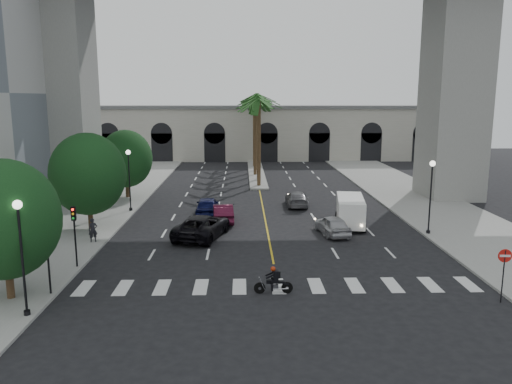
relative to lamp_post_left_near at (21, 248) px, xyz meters
name	(u,v)px	position (x,y,z in m)	size (l,w,h in m)	color
ground	(276,276)	(11.40, 5.00, -3.22)	(140.00, 140.00, 0.00)	black
sidewalk_left	(85,214)	(-3.60, 20.00, -3.15)	(8.00, 100.00, 0.15)	gray
sidewalk_right	(440,212)	(26.40, 20.00, -3.15)	(8.00, 100.00, 0.15)	gray
median	(256,173)	(11.40, 43.00, -3.12)	(2.00, 24.00, 0.20)	gray
pier_building	(253,132)	(11.40, 60.00, 1.04)	(71.00, 10.50, 8.50)	beige
bridge	(299,0)	(14.82, 27.00, 15.29)	(75.00, 13.00, 26.00)	gray
palm_a	(259,103)	(11.40, 33.00, 5.88)	(3.20, 3.20, 10.30)	#47331E
palm_b	(259,100)	(11.50, 37.00, 6.15)	(3.20, 3.20, 10.60)	#47331E
palm_c	(255,104)	(11.20, 41.00, 5.69)	(3.20, 3.20, 10.10)	#47331E
palm_d	(257,98)	(11.55, 45.00, 6.43)	(3.20, 3.20, 10.90)	#47331E
palm_e	(254,101)	(11.30, 49.00, 5.97)	(3.20, 3.20, 10.40)	#47331E
palm_f	(256,99)	(11.60, 53.00, 6.24)	(3.20, 3.20, 10.70)	#47331E
street_tree_near	(4,219)	(-1.60, 2.00, 0.80)	(5.20, 5.20, 6.89)	#382616
street_tree_mid	(88,174)	(-1.60, 15.00, 0.99)	(5.44, 5.44, 7.21)	#382616
street_tree_far	(126,159)	(-1.60, 27.00, 0.68)	(5.04, 5.04, 6.68)	#382616
lamp_post_left_near	(21,248)	(0.00, 0.00, 0.00)	(0.40, 0.40, 5.35)	black
lamp_post_left_far	(129,175)	(0.00, 21.00, 0.00)	(0.40, 0.40, 5.35)	black
lamp_post_right	(431,191)	(22.80, 13.00, 0.00)	(0.40, 0.40, 5.35)	black
traffic_signal_near	(47,247)	(0.10, 2.50, -0.71)	(0.25, 0.18, 3.65)	black
traffic_signal_far	(74,226)	(0.10, 6.50, -0.71)	(0.25, 0.18, 3.65)	black
motorcycle_rider	(275,281)	(11.16, 2.55, -2.59)	(1.95, 0.53, 1.40)	black
car_a	(332,225)	(16.01, 13.39, -2.52)	(1.65, 4.10, 1.40)	#AAAAAF
car_b	(223,213)	(8.03, 17.37, -2.50)	(1.52, 4.36, 1.44)	#440D22
car_c	(202,226)	(6.75, 12.90, -2.41)	(2.69, 5.83, 1.62)	black
car_d	(297,199)	(14.48, 23.07, -2.56)	(1.86, 4.58, 1.33)	slate
car_e	(207,206)	(6.66, 19.58, -2.44)	(1.85, 4.59, 1.56)	#0E1242
cargo_van	(350,210)	(17.77, 15.73, -1.99)	(2.74, 5.42, 2.21)	white
pedestrian_a	(93,230)	(-0.41, 11.49, -2.27)	(0.58, 0.38, 1.60)	black
do_not_enter_sign	(504,264)	(21.90, 1.11, -1.30)	(0.65, 0.08, 2.65)	black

